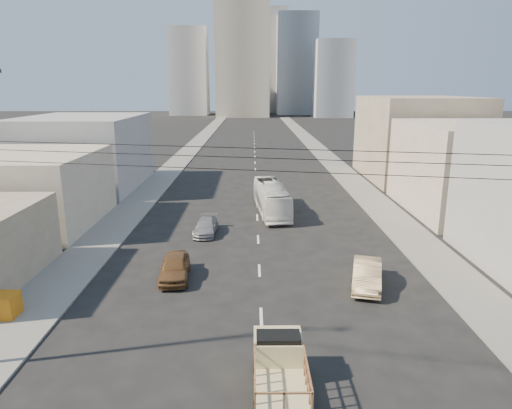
{
  "coord_description": "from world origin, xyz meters",
  "views": [
    {
      "loc": [
        -0.43,
        -12.63,
        11.15
      ],
      "look_at": [
        -0.19,
        17.0,
        3.5
      ],
      "focal_mm": 32.0,
      "sensor_mm": 36.0,
      "label": 1
    }
  ],
  "objects_px": {
    "flatbed_pickup": "(279,366)",
    "city_bus": "(271,198)",
    "sedan_tan": "(367,274)",
    "sedan_grey": "(206,227)",
    "sedan_brown": "(175,267)"
  },
  "relations": [
    {
      "from": "flatbed_pickup",
      "to": "city_bus",
      "type": "height_order",
      "value": "city_bus"
    },
    {
      "from": "flatbed_pickup",
      "to": "sedan_tan",
      "type": "distance_m",
      "value": 10.88
    },
    {
      "from": "city_bus",
      "to": "sedan_tan",
      "type": "height_order",
      "value": "city_bus"
    },
    {
      "from": "city_bus",
      "to": "sedan_tan",
      "type": "bearing_deg",
      "value": -78.74
    },
    {
      "from": "flatbed_pickup",
      "to": "sedan_tan",
      "type": "relative_size",
      "value": 0.98
    },
    {
      "from": "sedan_tan",
      "to": "sedan_grey",
      "type": "xyz_separation_m",
      "value": [
        -10.21,
        9.83,
        -0.15
      ]
    },
    {
      "from": "sedan_brown",
      "to": "sedan_tan",
      "type": "distance_m",
      "value": 11.29
    },
    {
      "from": "flatbed_pickup",
      "to": "sedan_brown",
      "type": "bearing_deg",
      "value": 118.12
    },
    {
      "from": "flatbed_pickup",
      "to": "city_bus",
      "type": "distance_m",
      "value": 25.31
    },
    {
      "from": "city_bus",
      "to": "sedan_grey",
      "type": "relative_size",
      "value": 2.39
    },
    {
      "from": "sedan_brown",
      "to": "flatbed_pickup",
      "type": "bearing_deg",
      "value": -66.27
    },
    {
      "from": "flatbed_pickup",
      "to": "sedan_brown",
      "type": "relative_size",
      "value": 1.04
    },
    {
      "from": "sedan_tan",
      "to": "sedan_brown",
      "type": "bearing_deg",
      "value": -172.2
    },
    {
      "from": "city_bus",
      "to": "sedan_brown",
      "type": "xyz_separation_m",
      "value": [
        -6.39,
        -14.72,
        -0.63
      ]
    },
    {
      "from": "flatbed_pickup",
      "to": "sedan_tan",
      "type": "height_order",
      "value": "flatbed_pickup"
    }
  ]
}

